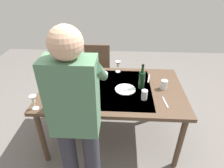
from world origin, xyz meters
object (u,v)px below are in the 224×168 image
at_px(person_server, 76,119).
at_px(water_cup_near_right, 57,83).
at_px(chair_near, 97,70).
at_px(water_cup_near_left, 164,85).
at_px(dining_table, 112,93).
at_px(wine_glass_right, 34,100).
at_px(side_bowl_salad, 74,72).
at_px(wine_bottle, 142,79).
at_px(water_cup_far_left, 144,95).
at_px(wine_glass_left, 118,65).
at_px(dinner_plate_far, 125,89).
at_px(serving_bowl_pasta, 72,98).
at_px(dinner_plate_near, 99,74).

bearing_deg(person_server, water_cup_near_right, -62.06).
height_order(chair_near, water_cup_near_left, chair_near).
xyz_separation_m(dining_table, wine_glass_right, (0.73, 0.42, 0.18)).
relative_size(dining_table, side_bowl_salad, 9.03).
distance_m(wine_bottle, water_cup_far_left, 0.23).
distance_m(person_server, wine_glass_right, 0.61).
bearing_deg(water_cup_near_left, wine_glass_left, -35.10).
bearing_deg(wine_bottle, dinner_plate_far, 16.67).
relative_size(serving_bowl_pasta, dinner_plate_far, 1.30).
bearing_deg(wine_bottle, person_server, 53.89).
bearing_deg(person_server, dining_table, -107.11).
distance_m(person_server, wine_bottle, 0.97).
relative_size(water_cup_near_right, dinner_plate_far, 0.46).
bearing_deg(person_server, water_cup_far_left, -136.26).
height_order(person_server, wine_bottle, person_server).
xyz_separation_m(wine_bottle, serving_bowl_pasta, (0.73, 0.28, -0.08)).
height_order(serving_bowl_pasta, dinner_plate_near, serving_bowl_pasta).
bearing_deg(side_bowl_salad, wine_glass_left, -169.14).
bearing_deg(water_cup_far_left, dinner_plate_far, -40.23).
bearing_deg(person_server, wine_bottle, -126.11).
bearing_deg(chair_near, dinner_plate_near, 100.40).
height_order(chair_near, serving_bowl_pasta, chair_near).
distance_m(water_cup_near_left, side_bowl_salad, 1.12).
bearing_deg(chair_near, serving_bowl_pasta, 84.51).
relative_size(person_server, dinner_plate_far, 7.34).
xyz_separation_m(person_server, water_cup_far_left, (-0.58, -0.56, -0.14)).
xyz_separation_m(wine_glass_left, water_cup_far_left, (-0.29, 0.59, -0.05)).
bearing_deg(dinner_plate_far, wine_glass_right, 23.39).
bearing_deg(person_server, dinner_plate_near, -92.58).
xyz_separation_m(wine_glass_left, side_bowl_salad, (0.56, 0.11, -0.07)).
bearing_deg(water_cup_near_left, dining_table, 1.62).
bearing_deg(dinner_plate_near, wine_bottle, 151.36).
relative_size(wine_glass_right, serving_bowl_pasta, 0.50).
bearing_deg(water_cup_far_left, water_cup_near_left, -137.85).
bearing_deg(dinner_plate_far, serving_bowl_pasta, 22.24).
xyz_separation_m(wine_glass_left, water_cup_near_right, (0.68, 0.41, -0.05)).
bearing_deg(dining_table, water_cup_far_left, 150.03).
bearing_deg(side_bowl_salad, chair_near, -109.43).
xyz_separation_m(dining_table, side_bowl_salad, (0.50, -0.28, 0.10)).
xyz_separation_m(chair_near, wine_bottle, (-0.62, 0.86, 0.35)).
bearing_deg(dining_table, serving_bowl_pasta, 33.14).
distance_m(dining_table, serving_bowl_pasta, 0.49).
height_order(dining_table, wine_glass_left, wine_glass_left).
height_order(wine_bottle, wine_glass_left, wine_bottle).
relative_size(person_server, water_cup_near_left, 16.04).
relative_size(wine_glass_left, wine_glass_right, 1.00).
relative_size(person_server, side_bowl_salad, 9.38).
bearing_deg(chair_near, water_cup_near_right, 69.31).
bearing_deg(dinner_plate_near, person_server, 87.42).
bearing_deg(water_cup_near_right, dinner_plate_far, 178.39).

